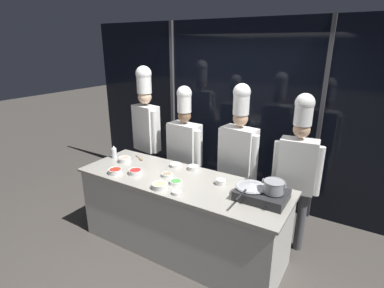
% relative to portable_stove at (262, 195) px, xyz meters
% --- Properties ---
extents(ground_plane, '(24.00, 24.00, 0.00)m').
position_rel_portable_stove_xyz_m(ground_plane, '(-0.93, -0.04, -0.96)').
color(ground_plane, '#47423D').
extents(window_wall_back, '(5.49, 0.09, 2.70)m').
position_rel_portable_stove_xyz_m(window_wall_back, '(-0.93, 1.53, 0.39)').
color(window_wall_back, black).
rests_on(window_wall_back, ground_plane).
extents(demo_counter, '(2.48, 0.84, 0.91)m').
position_rel_portable_stove_xyz_m(demo_counter, '(-0.93, -0.04, -0.50)').
color(demo_counter, beige).
rests_on(demo_counter, ground_plane).
extents(portable_stove, '(0.49, 0.38, 0.11)m').
position_rel_portable_stove_xyz_m(portable_stove, '(0.00, 0.00, 0.00)').
color(portable_stove, '#28282B').
rests_on(portable_stove, demo_counter).
extents(frying_pan, '(0.31, 0.54, 0.04)m').
position_rel_portable_stove_xyz_m(frying_pan, '(-0.11, -0.01, 0.07)').
color(frying_pan, '#ADAFB5').
rests_on(frying_pan, portable_stove).
extents(stock_pot, '(0.23, 0.20, 0.12)m').
position_rel_portable_stove_xyz_m(stock_pot, '(0.11, 0.00, 0.12)').
color(stock_pot, '#93969B').
rests_on(stock_pot, portable_stove).
extents(squeeze_bottle_clear, '(0.07, 0.07, 0.17)m').
position_rel_portable_stove_xyz_m(squeeze_bottle_clear, '(-2.06, 0.05, 0.03)').
color(squeeze_bottle_clear, white).
rests_on(squeeze_bottle_clear, demo_counter).
extents(prep_bowl_chili_flakes, '(0.17, 0.17, 0.05)m').
position_rel_portable_stove_xyz_m(prep_bowl_chili_flakes, '(-1.68, -0.31, -0.02)').
color(prep_bowl_chili_flakes, white).
rests_on(prep_bowl_chili_flakes, demo_counter).
extents(prep_bowl_scallions, '(0.14, 0.14, 0.04)m').
position_rel_portable_stove_xyz_m(prep_bowl_scallions, '(-0.91, -0.16, -0.03)').
color(prep_bowl_scallions, white).
rests_on(prep_bowl_scallions, demo_counter).
extents(prep_bowl_shrimp, '(0.16, 0.16, 0.06)m').
position_rel_portable_stove_xyz_m(prep_bowl_shrimp, '(-1.84, 0.02, -0.02)').
color(prep_bowl_shrimp, white).
rests_on(prep_bowl_shrimp, demo_counter).
extents(prep_bowl_bean_sprouts, '(0.15, 0.15, 0.04)m').
position_rel_portable_stove_xyz_m(prep_bowl_bean_sprouts, '(-1.19, 0.24, -0.03)').
color(prep_bowl_bean_sprouts, white).
rests_on(prep_bowl_bean_sprouts, demo_counter).
extents(prep_bowl_chicken, '(0.10, 0.10, 0.03)m').
position_rel_portable_stove_xyz_m(prep_bowl_chicken, '(-0.77, -0.35, -0.03)').
color(prep_bowl_chicken, white).
rests_on(prep_bowl_chicken, demo_counter).
extents(prep_bowl_noodles, '(0.14, 0.14, 0.05)m').
position_rel_portable_stove_xyz_m(prep_bowl_noodles, '(-0.95, 0.27, -0.02)').
color(prep_bowl_noodles, white).
rests_on(prep_bowl_noodles, demo_counter).
extents(prep_bowl_rice, '(0.11, 0.11, 0.06)m').
position_rel_portable_stove_xyz_m(prep_bowl_rice, '(-0.49, 0.08, -0.02)').
color(prep_bowl_rice, white).
rests_on(prep_bowl_rice, demo_counter).
extents(prep_bowl_mushrooms, '(0.13, 0.13, 0.03)m').
position_rel_portable_stove_xyz_m(prep_bowl_mushrooms, '(-1.11, -0.05, -0.03)').
color(prep_bowl_mushrooms, white).
rests_on(prep_bowl_mushrooms, demo_counter).
extents(prep_bowl_ginger, '(0.17, 0.17, 0.06)m').
position_rel_portable_stove_xyz_m(prep_bowl_ginger, '(-1.00, -0.34, -0.02)').
color(prep_bowl_ginger, white).
rests_on(prep_bowl_ginger, demo_counter).
extents(prep_bowl_bell_pepper, '(0.16, 0.16, 0.05)m').
position_rel_portable_stove_xyz_m(prep_bowl_bell_pepper, '(-1.47, -0.19, -0.02)').
color(prep_bowl_bell_pepper, white).
rests_on(prep_bowl_bell_pepper, demo_counter).
extents(serving_spoon_slotted, '(0.21, 0.13, 0.02)m').
position_rel_portable_stove_xyz_m(serving_spoon_slotted, '(-1.73, 0.19, -0.04)').
color(serving_spoon_slotted, olive).
rests_on(serving_spoon_slotted, demo_counter).
extents(chef_head, '(0.52, 0.28, 2.07)m').
position_rel_portable_stove_xyz_m(chef_head, '(-2.03, 0.69, 0.27)').
color(chef_head, '#232326').
rests_on(chef_head, ground_plane).
extents(chef_sous, '(0.58, 0.27, 1.84)m').
position_rel_portable_stove_xyz_m(chef_sous, '(-1.34, 0.67, 0.08)').
color(chef_sous, '#232326').
rests_on(chef_sous, ground_plane).
extents(chef_line, '(0.56, 0.28, 1.93)m').
position_rel_portable_stove_xyz_m(chef_line, '(-0.55, 0.69, 0.14)').
color(chef_line, '#2D3856').
rests_on(chef_line, ground_plane).
extents(chef_pastry, '(0.53, 0.25, 1.88)m').
position_rel_portable_stove_xyz_m(chef_pastry, '(0.18, 0.66, 0.13)').
color(chef_pastry, '#4C4C51').
rests_on(chef_pastry, ground_plane).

